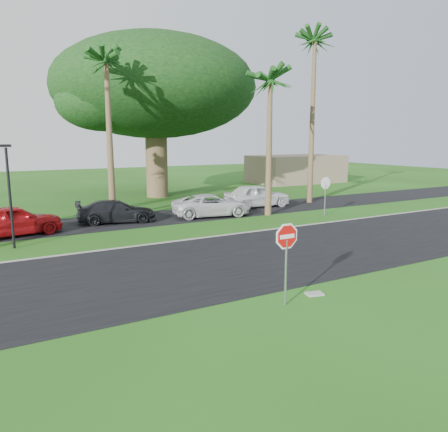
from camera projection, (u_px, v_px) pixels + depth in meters
name	position (u px, v px, depth m)	size (l,w,h in m)	color
ground	(221.00, 280.00, 15.32)	(120.00, 120.00, 0.00)	#234812
road	(197.00, 265.00, 17.04)	(120.00, 8.00, 0.02)	black
parking_strip	(120.00, 221.00, 26.05)	(120.00, 5.00, 0.02)	black
curb	(159.00, 243.00, 20.51)	(120.00, 0.12, 0.06)	gray
stop_sign_near	(286.00, 247.00, 12.68)	(1.05, 0.07, 2.62)	gray
stop_sign_far	(325.00, 188.00, 27.67)	(1.05, 0.07, 2.62)	gray
palm_center	(106.00, 65.00, 25.72)	(5.00, 5.00, 10.50)	brown
palm_right_near	(270.00, 84.00, 26.81)	(5.00, 5.00, 9.50)	brown
palm_right_far	(315.00, 45.00, 31.68)	(5.00, 5.00, 13.00)	brown
canopy_tree	(155.00, 88.00, 35.52)	(16.50, 16.50, 13.12)	brown
streetlight_right	(9.00, 190.00, 19.25)	(0.45, 0.25, 4.64)	black
building_far	(296.00, 169.00, 48.95)	(10.00, 6.00, 3.00)	gray
car_red	(13.00, 221.00, 21.98)	(1.88, 4.66, 1.59)	#A20D12
car_dark	(116.00, 212.00, 25.55)	(1.84, 4.53, 1.32)	black
car_minivan	(212.00, 206.00, 27.64)	(2.30, 4.99, 1.39)	silver
car_pickup	(257.00, 196.00, 31.30)	(1.95, 4.84, 1.65)	silver
utility_slab	(315.00, 294.00, 13.85)	(0.55, 0.35, 0.06)	gray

